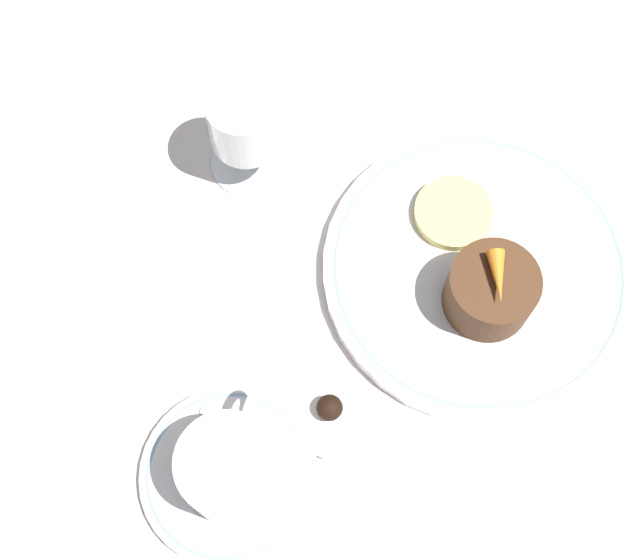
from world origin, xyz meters
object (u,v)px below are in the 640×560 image
Objects in this scene: dessert_cake at (491,291)px; dinner_plate at (478,270)px; coffee_cup at (230,468)px; wine_glass at (245,126)px; fork at (354,475)px.

dinner_plate is at bearing 24.52° from dessert_cake.
coffee_cup reaches higher than dinner_plate.
dinner_plate is 2.64× the size of wine_glass.
coffee_cup is (-0.22, 0.14, 0.03)m from dinner_plate.
dessert_cake is (-0.03, -0.01, 0.03)m from dinner_plate.
wine_glass is 0.24m from dessert_cake.
coffee_cup is at bearing 142.44° from dessert_cake.
wine_glass is (0.27, 0.08, 0.02)m from coffee_cup.
dinner_plate reaches higher than fork.
dessert_cake reaches higher than fork.
fork is 2.42× the size of dessert_cake.
wine_glass is (0.04, 0.22, 0.05)m from dinner_plate.
dessert_cake is at bearing -37.56° from coffee_cup.
wine_glass is 1.37× the size of dessert_cake.
dessert_cake is at bearing -20.30° from fork.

